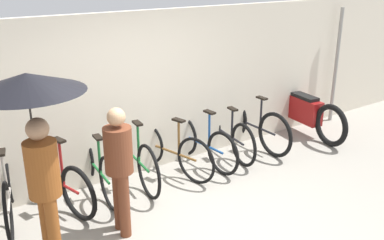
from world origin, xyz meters
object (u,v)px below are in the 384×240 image
Objects in this scene: motorcycle at (303,111)px; parked_bicycle_6 at (202,142)px; parked_bicycle_5 at (170,150)px; pedestrian_center at (119,163)px; parked_bicycle_1 at (9,191)px; parked_bicycle_3 at (96,167)px; parked_bicycle_4 at (134,156)px; parked_bicycle_7 at (226,132)px; pedestrian_leading at (32,115)px; parked_bicycle_8 at (252,125)px; parked_bicycle_2 at (56,180)px.

parked_bicycle_6 is at bearing 98.04° from motorcycle.
parked_bicycle_5 is 1.71m from pedestrian_center.
parked_bicycle_3 is at bearing -74.64° from parked_bicycle_1.
parked_bicycle_4 is 1.73m from parked_bicycle_7.
parked_bicycle_7 is 1.79m from motorcycle.
parked_bicycle_1 is at bearing 96.68° from parked_bicycle_4.
parked_bicycle_7 is 0.86× the size of pedestrian_leading.
parked_bicycle_6 is 0.89× the size of parked_bicycle_8.
parked_bicycle_8 is (1.15, 0.09, 0.03)m from parked_bicycle_6.
parked_bicycle_8 reaches higher than parked_bicycle_1.
parked_bicycle_5 is at bearing -88.78° from parked_bicycle_4.
pedestrian_center is 4.37m from motorcycle.
parked_bicycle_1 is 4.02m from parked_bicycle_8.
parked_bicycle_2 reaches higher than parked_bicycle_7.
pedestrian_center is (1.01, -1.05, 0.51)m from parked_bicycle_1.
parked_bicycle_3 is 1.15m from parked_bicycle_5.
parked_bicycle_4 is 1.16× the size of pedestrian_center.
parked_bicycle_2 is 0.89× the size of parked_bicycle_8.
parked_bicycle_2 is at bearing 98.41° from parked_bicycle_4.
parked_bicycle_7 is (1.73, 0.04, -0.03)m from parked_bicycle_4.
parked_bicycle_3 is 0.58m from parked_bicycle_4.
pedestrian_center is at bearing 109.86° from parked_bicycle_8.
parked_bicycle_7 is 2.73m from pedestrian_center.
parked_bicycle_7 is (1.15, 0.09, -0.01)m from parked_bicycle_5.
pedestrian_center is at bearing 110.90° from motorcycle.
parked_bicycle_1 is 0.80× the size of pedestrian_leading.
parked_bicycle_3 is at bearing 43.94° from pedestrian_leading.
parked_bicycle_5 is (1.72, -0.01, -0.00)m from parked_bicycle_2.
parked_bicycle_1 is at bearing 90.65° from parked_bicycle_8.
parked_bicycle_3 is at bearing 90.21° from parked_bicycle_8.
parked_bicycle_8 is at bearing -89.68° from parked_bicycle_6.
parked_bicycle_5 is 1.08× the size of pedestrian_center.
parked_bicycle_3 is at bearing 96.54° from motorcycle.
parked_bicycle_4 is at bearing 82.20° from parked_bicycle_6.
parked_bicycle_7 is at bearing -84.78° from parked_bicycle_3.
parked_bicycle_4 reaches higher than motorcycle.
parked_bicycle_6 reaches higher than parked_bicycle_3.
parked_bicycle_7 is (2.88, 0.08, -0.01)m from parked_bicycle_2.
parked_bicycle_4 reaches higher than parked_bicycle_1.
pedestrian_center is (-1.86, -0.98, 0.53)m from parked_bicycle_6.
parked_bicycle_7 is at bearing -99.28° from parked_bicycle_5.
pedestrian_center reaches higher than parked_bicycle_6.
pedestrian_leading is (-3.31, -1.15, 1.29)m from parked_bicycle_7.
parked_bicycle_6 is at bearing -77.38° from parked_bicycle_1.
parked_bicycle_7 is at bearing 94.40° from motorcycle.
parked_bicycle_4 is 0.88× the size of pedestrian_leading.
parked_bicycle_5 reaches higher than parked_bicycle_1.
parked_bicycle_1 is at bearing 92.99° from pedestrian_leading.
parked_bicycle_3 is 2.30m from parked_bicycle_7.
parked_bicycle_8 reaches higher than parked_bicycle_7.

